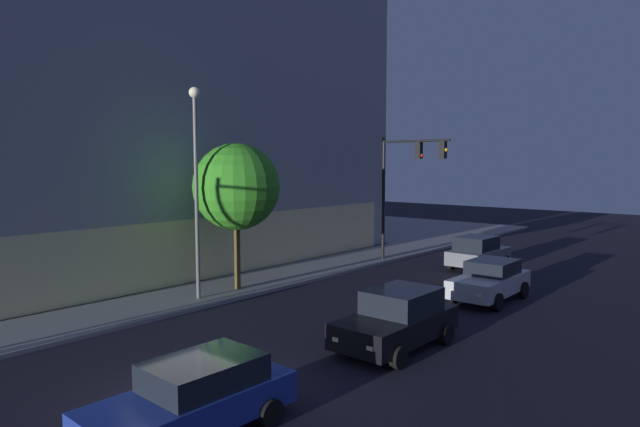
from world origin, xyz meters
The scene contains 9 objects.
ground_plane centered at (0.00, 0.00, 0.00)m, with size 120.00×120.00×0.00m, color black.
modern_building centered at (9.41, 25.52, 10.53)m, with size 28.94×31.23×21.18m.
traffic_light_far_corner centered at (18.53, 5.39, 5.11)m, with size 0.33×4.15×6.98m.
street_lamp_sidewalk centered at (5.97, 7.39, 5.42)m, with size 0.44×0.44×8.46m.
sidewalk_tree centered at (8.15, 7.48, 4.60)m, with size 3.76×3.76×6.33m.
car_blue centered at (-0.93, -1.54, 0.80)m, with size 4.48×2.12×1.56m.
car_black centered at (6.42, -1.82, 0.89)m, with size 4.42×2.19×1.78m.
car_silver centered at (13.84, -1.56, 0.84)m, with size 4.34×2.08×1.64m.
car_grey centered at (19.92, 1.72, 0.90)m, with size 4.07×2.19×1.76m.
Camera 1 is at (-7.63, -10.65, 5.64)m, focal length 31.00 mm.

